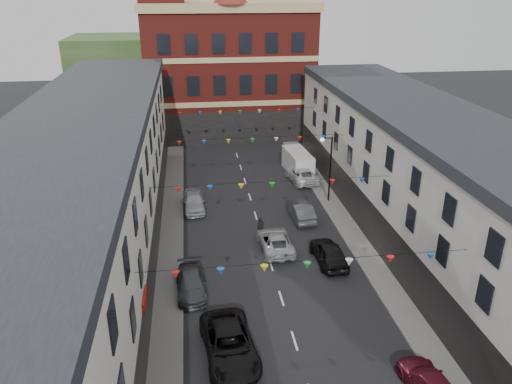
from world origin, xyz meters
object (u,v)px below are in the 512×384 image
street_lamp (328,160)px  car_left_d (191,284)px  car_right_e (301,211)px  moving_car (275,241)px  car_left_e (194,201)px  white_van (298,162)px  car_right_f (301,174)px  car_left_c (229,344)px  car_right_d (329,253)px  pedestrian (261,227)px

street_lamp → car_left_d: size_ratio=1.37×
car_right_e → moving_car: car_right_e is taller
street_lamp → car_left_e: 12.03m
street_lamp → moving_car: size_ratio=1.24×
car_left_e → white_van: size_ratio=0.87×
car_right_f → white_van: (0.10, 2.26, 0.43)m
street_lamp → car_left_c: street_lamp is taller
car_left_d → moving_car: 7.79m
car_right_f → white_van: size_ratio=0.99×
car_left_c → car_left_e: (-1.46, 18.69, -0.01)m
car_left_c → car_right_f: 25.71m
car_left_e → moving_car: bearing=-55.7°
car_right_e → white_van: bearing=-103.5°
white_van → car_right_f: bearing=-97.2°
car_left_c → white_van: (9.20, 26.31, 0.37)m
car_left_e → white_van: (10.66, 7.61, 0.38)m
car_left_c → moving_car: (4.27, 10.92, -0.10)m
car_left_c → moving_car: 11.72m
car_right_d → car_right_e: (-0.43, 7.16, -0.05)m
street_lamp → car_right_e: (-2.95, -3.04, -3.19)m
car_right_e → white_van: 10.80m
street_lamp → car_left_e: (-11.61, -0.05, -3.14)m
car_right_e → moving_car: bearing=55.7°
street_lamp → white_van: size_ratio=1.16×
car_left_e → car_right_e: car_left_e is taller
white_van → car_left_e: bearing=-149.2°
street_lamp → car_left_c: 21.54m
white_van → pedestrian: bearing=-117.9°
pedestrian → car_left_d: bearing=-141.0°
car_left_e → moving_car: car_left_e is taller
street_lamp → pedestrian: street_lamp is taller
street_lamp → car_left_e: size_ratio=1.34×
car_left_e → car_right_d: size_ratio=0.99×
car_right_d → pedestrian: 6.10m
car_left_d → moving_car: moving_car is taller
street_lamp → car_left_c: bearing=-118.4°
car_right_f → moving_car: size_ratio=1.05×
car_left_d → car_left_e: bearing=85.4°
car_right_d → car_right_f: car_right_d is taller
street_lamp → car_right_d: street_lamp is taller
street_lamp → pedestrian: 9.29m
car_right_f → car_right_e: bearing=71.0°
pedestrian → car_left_c: bearing=-117.9°
car_left_c → white_van: white_van is taller
white_van → moving_car: bearing=-112.5°
street_lamp → moving_car: (-5.89, -7.82, -3.23)m
car_left_d → car_left_e: (0.44, 12.53, 0.13)m
pedestrian → street_lamp: bearing=27.9°
car_right_e → pedestrian: (-3.69, -2.66, 0.07)m
car_left_c → car_right_f: car_left_c is taller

